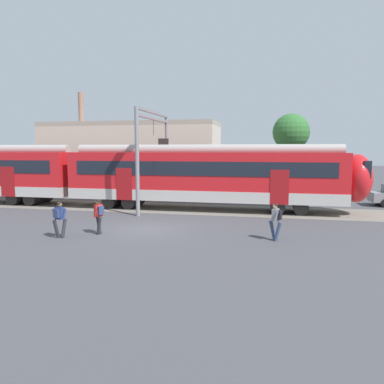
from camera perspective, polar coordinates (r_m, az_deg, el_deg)
ground_plane at (r=19.03m, az=-7.33°, el=-5.70°), size 160.00×160.00×0.00m
track_bed at (r=29.15m, az=-20.15°, el=-1.77°), size 80.00×4.40×0.01m
pedestrian_navy at (r=18.01m, az=-19.58°, el=-3.52°), size 0.61×0.61×1.67m
pedestrian_red at (r=18.25m, az=-14.01°, el=-3.21°), size 0.57×0.66×1.67m
pedestrian_grey at (r=16.88m, az=12.66°, el=-3.96°), size 0.60×0.63×1.67m
catenary_gantry at (r=25.61m, az=-5.87°, el=7.17°), size 0.24×6.64×6.53m
background_building at (r=34.68m, az=-9.36°, el=5.13°), size 15.86×5.00×9.20m
street_tree_right at (r=33.58m, az=14.87°, el=8.75°), size 3.14×3.14×7.05m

